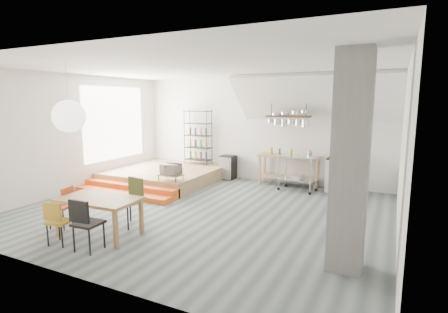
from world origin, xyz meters
The scene contains 26 objects.
floor centered at (0.00, 0.00, 0.00)m, with size 8.00×8.00×0.00m, color #4E595B.
wall_back centered at (0.00, 3.50, 1.60)m, with size 8.00×0.04×3.20m, color silver.
wall_left centered at (-4.00, 0.00, 1.60)m, with size 0.04×7.00×3.20m, color silver.
wall_right centered at (4.00, 0.00, 1.60)m, with size 0.04×7.00×3.20m, color silver.
ceiling centered at (0.00, 0.00, 3.20)m, with size 8.00×7.00×0.02m, color white.
slope_ceiling centered at (1.80, 2.90, 2.55)m, with size 4.40×1.80×0.15m, color white.
window_pane centered at (-3.98, 1.50, 1.80)m, with size 0.02×2.50×2.20m, color white.
platform centered at (-2.50, 2.00, 0.20)m, with size 3.00×3.00×0.40m, color #94724A.
step_lower centered at (-2.50, 0.05, 0.07)m, with size 3.00×0.35×0.13m, color orange.
step_upper centered at (-2.50, 0.40, 0.13)m, with size 3.00×0.35×0.27m, color orange.
concrete_column centered at (3.30, -1.50, 1.60)m, with size 0.50×0.50×3.20m, color slate.
kitchen_counter centered at (1.10, 3.15, 0.63)m, with size 1.80×0.60×0.91m.
stove centered at (2.50, 3.16, 0.48)m, with size 0.60×0.60×1.18m.
pot_rack centered at (1.13, 2.92, 1.98)m, with size 1.20×0.50×1.43m.
wire_shelving centered at (-2.00, 3.20, 1.33)m, with size 0.88×0.38×1.80m.
microwave_shelf centered at (-1.40, 0.75, 0.55)m, with size 0.60×0.40×0.16m.
paper_lantern centered at (-1.58, -2.18, 2.20)m, with size 0.60×0.60×0.60m, color white.
dining_table centered at (-0.98, -2.15, 0.63)m, with size 1.54×0.91×0.71m.
chair_mustard centered at (-1.26, -2.84, 0.47)m, with size 0.43×0.43×0.79m.
chair_black centered at (-0.62, -2.82, 0.54)m, with size 0.44×0.44×0.91m.
chair_olive centered at (-0.81, -1.46, 0.57)m, with size 0.50×0.50×0.96m.
chair_red centered at (-1.89, -2.18, 0.49)m, with size 0.46×0.46×0.82m.
rolling_cart centered at (1.48, 2.70, 0.63)m, with size 1.06×0.69×0.98m.
mini_fridge centered at (-0.90, 3.20, 0.38)m, with size 0.45×0.45×0.76m, color black.
microwave centered at (-1.40, 0.75, 0.71)m, with size 0.51×0.34×0.28m, color beige.
bowl centered at (1.15, 3.10, 0.94)m, with size 0.23×0.23×0.06m, color silver.
Camera 1 is at (3.86, -6.71, 2.47)m, focal length 28.00 mm.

